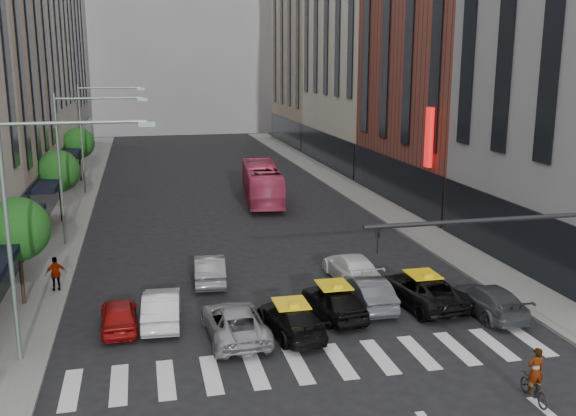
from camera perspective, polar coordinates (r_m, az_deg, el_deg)
ground at (r=23.30m, az=4.28°, el=-15.14°), size 160.00×160.00×0.00m
sidewalk_left at (r=51.05m, az=-18.60°, el=-0.10°), size 3.00×96.00×0.15m
sidewalk_right at (r=53.80m, az=6.54°, el=1.13°), size 3.00×96.00×0.15m
building_left_d at (r=85.39m, az=-20.96°, el=14.76°), size 8.00×18.00×30.00m
building_right_b at (r=52.13m, az=13.95°, el=14.77°), size 8.00×18.00×26.00m
building_right_d at (r=87.80m, az=2.42°, el=14.84°), size 8.00×18.00×28.00m
building_far at (r=105.04m, az=-10.00°, el=16.52°), size 30.00×10.00×36.00m
tree_near at (r=30.99m, az=-22.94°, el=-1.76°), size 2.88×2.88×4.95m
tree_mid at (r=46.52m, az=-19.73°, el=3.10°), size 2.88×2.88×4.95m
tree_far at (r=62.28m, az=-18.12°, el=5.51°), size 2.88×2.88×4.95m
streetlamp_near at (r=24.43m, az=-21.63°, el=0.08°), size 5.38×0.25×9.00m
streetlamp_mid at (r=40.10m, az=-18.40°, el=5.00°), size 5.38×0.25×9.00m
streetlamp_far at (r=55.96m, az=-16.98°, el=7.15°), size 5.38×0.25×9.00m
traffic_signal at (r=24.14m, az=22.97°, el=-3.69°), size 10.10×0.20×6.00m
liberty_sign at (r=44.15m, az=12.43°, el=6.15°), size 0.30×0.70×4.00m
car_red at (r=28.00m, az=-14.80°, el=-9.15°), size 1.65×3.81×1.28m
car_white_front at (r=28.20m, az=-11.17°, el=-8.61°), size 1.82×4.47×1.44m
car_silver at (r=26.35m, az=-4.74°, el=-10.07°), size 2.46×4.98×1.36m
taxi_left at (r=26.63m, az=0.28°, el=-9.83°), size 2.42×4.71×1.31m
taxi_center at (r=28.36m, az=4.06°, el=-8.26°), size 2.28×4.45×1.45m
car_grey_mid at (r=29.64m, az=7.06°, el=-7.41°), size 1.52×4.31×1.42m
taxi_right at (r=30.28m, az=11.82°, el=-7.12°), size 2.92×5.41×1.44m
car_grey_curb at (r=29.95m, az=17.37°, el=-7.80°), size 1.98×4.62×1.33m
car_row2_left at (r=32.81m, az=-6.99°, el=-5.38°), size 1.84×4.42×1.42m
car_row2_right at (r=32.91m, az=5.66°, el=-5.29°), size 2.02×4.91×1.42m
bus at (r=51.17m, az=-2.34°, el=2.25°), size 3.71×11.15×3.05m
motorcycle at (r=23.36m, az=21.00°, el=-14.74°), size 0.70×1.70×0.87m
rider at (r=22.83m, az=21.26°, el=-11.94°), size 0.62×0.43×1.62m
pedestrian_far at (r=32.90m, az=-19.93°, el=-5.52°), size 1.06×0.65×1.69m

